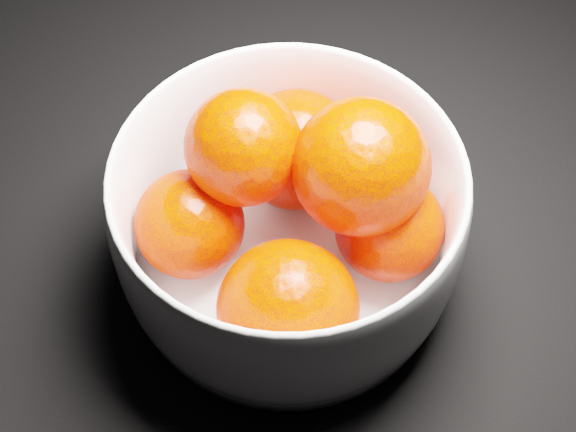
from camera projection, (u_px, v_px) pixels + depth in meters
ground at (54, 108)px, 0.71m from camera, size 3.00×3.00×0.00m
bowl at (288, 221)px, 0.57m from camera, size 0.25×0.25×0.12m
orange_pile at (299, 205)px, 0.56m from camera, size 0.19×0.20×0.14m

